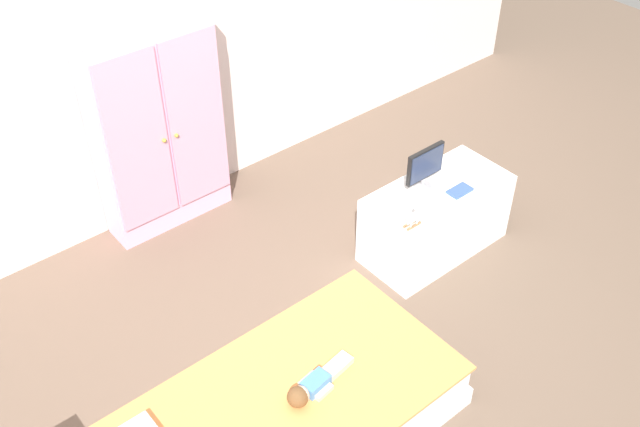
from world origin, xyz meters
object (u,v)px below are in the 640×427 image
Objects in this scene: bed at (279,422)px; rocking_horse_toy at (414,217)px; book_blue at (460,191)px; tv_stand at (435,219)px; wardrobe at (158,128)px; tv_monitor at (425,165)px; doll at (309,388)px.

rocking_horse_toy is at bearing 16.33° from bed.
tv_stand is at bearing 124.09° from book_blue.
tv_monitor is (0.99, -1.19, -0.07)m from wardrobe.
book_blue is (0.06, -0.10, 0.23)m from tv_stand.
bed is 0.23m from doll.
tv_monitor is at bearing 128.62° from tv_stand.
tv_stand is 7.17× the size of rocking_horse_toy.
doll is (0.14, -0.04, 0.17)m from bed.
tv_monitor reaches higher than rocking_horse_toy.
bed is 13.93× the size of rocking_horse_toy.
doll is 1.47m from tv_monitor.
book_blue reaches higher than tv_stand.
rocking_horse_toy is at bearing -62.98° from wardrobe.
doll is at bearing -155.74° from tv_monitor.
book_blue reaches higher than doll.
wardrobe is 9.26× the size of book_blue.
doll is at bearing -100.31° from wardrobe.
book_blue is (1.58, 0.38, 0.32)m from bed.
rocking_horse_toy is (-0.34, -0.13, 0.28)m from tv_stand.
doll is 1.12m from rocking_horse_toy.
doll is at bearing -17.52° from bed.
doll reaches higher than bed.
book_blue is (1.44, 0.43, 0.15)m from doll.
book_blue is (0.12, -0.17, -0.14)m from tv_monitor.
book_blue reaches higher than bed.
tv_stand is (1.52, 0.48, 0.09)m from bed.
doll is 1.49× the size of tv_monitor.
doll is 1.47m from tv_stand.
tv_monitor is 0.25m from book_blue.
bed is 1.28m from rocking_horse_toy.
rocking_horse_toy is (-0.29, -0.20, -0.09)m from tv_monitor.
wardrobe is at bearing 129.54° from book_blue.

